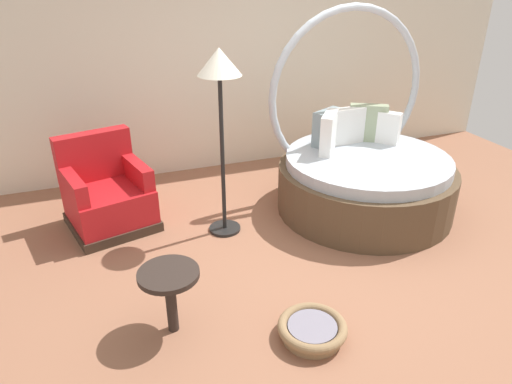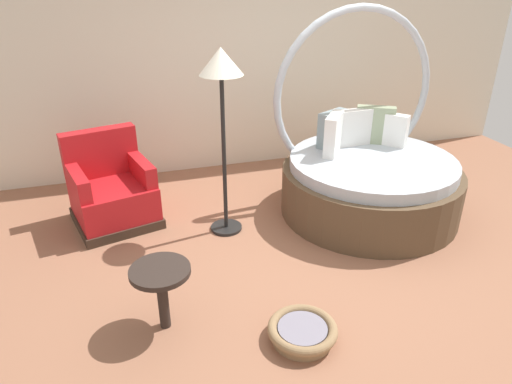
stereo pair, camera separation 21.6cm
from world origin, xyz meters
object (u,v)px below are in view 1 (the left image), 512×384
red_armchair (107,196)px  floor_lamp (220,81)px  pet_basket (312,329)px  side_table (169,283)px  round_daybed (362,172)px

red_armchair → floor_lamp: bearing=-25.8°
floor_lamp → pet_basket: bearing=-84.7°
red_armchair → side_table: 1.82m
round_daybed → red_armchair: bearing=168.5°
red_armchair → round_daybed: bearing=-11.5°
round_daybed → floor_lamp: (-1.58, 0.02, 1.11)m
round_daybed → side_table: (-2.36, -1.25, 0.00)m
pet_basket → side_table: bearing=155.1°
pet_basket → side_table: side_table is taller
side_table → round_daybed: bearing=27.9°
round_daybed → red_armchair: (-2.67, 0.54, -0.09)m
pet_basket → floor_lamp: 2.24m
red_armchair → pet_basket: 2.56m
pet_basket → floor_lamp: size_ratio=0.28×
round_daybed → pet_basket: 2.23m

